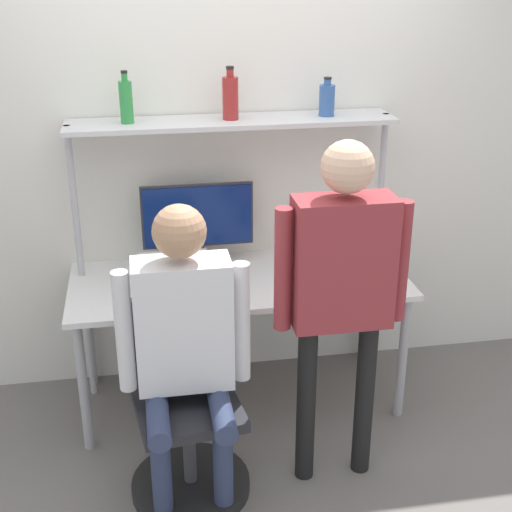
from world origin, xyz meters
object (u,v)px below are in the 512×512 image
Objects in this scene: bottle_green at (126,101)px; cell_phone at (235,293)px; monitor at (198,220)px; person_seated at (184,334)px; person_standing at (342,275)px; laptop at (174,283)px; office_chair at (187,434)px; bottle_red at (230,97)px; bottle_blue at (327,100)px.

cell_phone is at bearing -37.91° from bottle_green.
monitor is 0.97m from person_seated.
cell_phone is 0.73m from person_standing.
laptop is 0.95m from person_standing.
person_seated is (-0.30, -0.54, 0.09)m from cell_phone.
bottle_green is at bearing 101.34° from person_seated.
bottle_red reaches higher than office_chair.
person_standing is 6.22× the size of bottle_red.
monitor is at bearing 110.07° from cell_phone.
person_seated is at bearing -82.98° from office_chair.
cell_phone is 0.16× the size of office_chair.
office_chair is 0.56m from person_seated.
bottle_red is at bearing 0.00° from bottle_green.
bottle_blue is at bearing 80.48° from person_standing.
person_seated is 1.49m from bottle_blue.
laptop is 0.38× the size of office_chair.
person_seated is 7.11× the size of bottle_blue.
bottle_red reaches higher than cell_phone.
person_standing is 1.09m from bottle_blue.
laptop is at bearing -60.00° from bottle_green.
laptop is at bearing -115.75° from monitor.
person_standing is at bearing -99.52° from bottle_blue.
cell_phone is 0.11× the size of person_seated.
monitor is at bearing 3.34° from bottle_green.
person_seated is (0.01, -0.04, 0.56)m from office_chair.
bottle_blue is (0.15, 0.90, 0.59)m from person_standing.
monitor reaches higher than cell_phone.
office_chair is at bearing -100.14° from monitor.
bottle_red is (0.04, 0.38, 0.93)m from cell_phone.
bottle_green reaches higher than person_standing.
office_chair is (-0.00, -0.57, -0.52)m from laptop.
monitor is 1.70× the size of laptop.
office_chair is 4.70× the size of bottle_blue.
person_seated reaches higher than office_chair.
office_chair is (-0.31, -0.50, -0.47)m from cell_phone.
cell_phone is at bearing 61.14° from person_seated.
cell_phone is 0.63m from person_seated.
bottle_blue is 1.03m from bottle_green.
laptop is at bearing 90.47° from person_seated.
person_standing is at bearing -52.85° from cell_phone.
person_standing is at bearing 1.45° from person_seated.
bottle_red is at bearing 42.03° from laptop.
bottle_green is (-0.18, 0.31, 0.87)m from laptop.
bottle_red is (-0.51, 0.00, 0.03)m from bottle_blue.
person_standing is (0.70, -0.03, 0.78)m from office_chair.
monitor is 3.04× the size of bottle_blue.
person_standing is (0.70, 0.02, 0.22)m from person_seated.
person_standing is (0.70, -0.59, 0.26)m from laptop.
bottle_red reaches higher than person_seated.
laptop reaches higher than office_chair.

